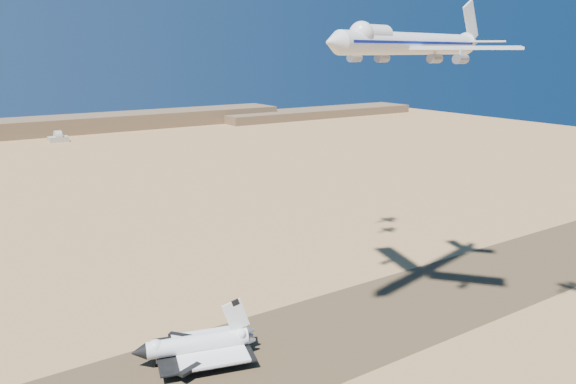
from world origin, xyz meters
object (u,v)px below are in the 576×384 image
crew_b (233,359)px  crew_a (221,366)px  crew_c (225,360)px  carrier_747 (407,43)px  shuttle (197,345)px  chase_jet_e (361,39)px  chase_jet_d (359,37)px

crew_b → crew_a: bearing=70.0°
crew_a → crew_c: size_ratio=1.01×
carrier_747 → crew_a: (-61.30, 8.51, -92.37)m
carrier_747 → crew_c: bearing=157.2°
crew_b → crew_c: 2.28m
shuttle → crew_b: shuttle is taller
shuttle → crew_b: (8.44, -7.10, -4.01)m
shuttle → crew_a: shuttle is taller
shuttle → crew_a: bearing=-50.8°
shuttle → chase_jet_e: size_ratio=2.31×
chase_jet_d → chase_jet_e: (12.70, 13.62, -0.36)m
carrier_747 → chase_jet_d: (22.90, 48.84, 3.23)m
crew_b → chase_jet_d: bearing=-100.5°
crew_a → crew_c: crew_a is taller
carrier_747 → crew_a: carrier_747 is taller
shuttle → chase_jet_d: size_ratio=2.64×
crew_b → chase_jet_d: chase_jet_d is taller
crew_b → chase_jet_e: 142.57m
crew_a → carrier_747: bearing=-88.8°
crew_a → chase_jet_d: size_ratio=0.11×
crew_b → chase_jet_d: (79.50, 38.93, 95.56)m
shuttle → carrier_747: carrier_747 is taller
chase_jet_e → carrier_747: bearing=-122.4°
crew_c → chase_jet_e: bearing=-118.8°
crew_b → shuttle: bearing=13.3°
carrier_747 → crew_b: size_ratio=49.39×
crew_c → chase_jet_d: chase_jet_d is taller
carrier_747 → chase_jet_d: carrier_747 is taller
crew_a → crew_b: 4.91m
shuttle → crew_b: size_ratio=22.16×
crew_c → chase_jet_d: (81.57, 37.97, 95.60)m
shuttle → crew_a: (3.74, -8.50, -4.05)m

